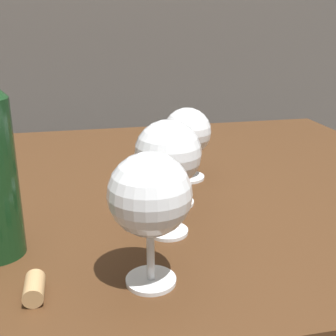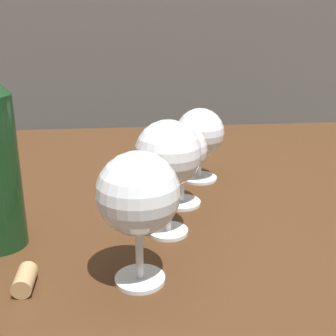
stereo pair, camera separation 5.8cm
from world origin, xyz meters
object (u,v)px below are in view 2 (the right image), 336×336
at_px(cork, 25,280).
at_px(wine_glass_amber, 168,155).
at_px(wine_glass_white, 140,194).
at_px(wine_glass_chardonnay, 182,152).
at_px(wine_glass_cabernet, 200,134).

bearing_deg(cork, wine_glass_amber, 33.90).
relative_size(wine_glass_white, wine_glass_chardonnay, 1.17).
height_order(wine_glass_chardonnay, wine_glass_cabernet, wine_glass_cabernet).
distance_m(wine_glass_white, wine_glass_chardonnay, 0.22).
xyz_separation_m(wine_glass_chardonnay, cork, (-0.20, -0.21, -0.08)).
height_order(wine_glass_white, cork, wine_glass_white).
relative_size(wine_glass_amber, wine_glass_chardonnay, 1.23).
bearing_deg(wine_glass_cabernet, wine_glass_chardonnay, -113.50).
distance_m(wine_glass_amber, wine_glass_cabernet, 0.22).
bearing_deg(wine_glass_chardonnay, wine_glass_cabernet, 66.50).
xyz_separation_m(wine_glass_chardonnay, wine_glass_cabernet, (0.05, 0.11, -0.00)).
distance_m(wine_glass_chardonnay, wine_glass_cabernet, 0.12).
distance_m(wine_glass_cabernet, cork, 0.41).
height_order(wine_glass_white, wine_glass_chardonnay, wine_glass_white).
relative_size(wine_glass_cabernet, cork, 3.15).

